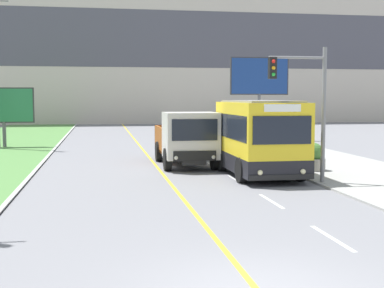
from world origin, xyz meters
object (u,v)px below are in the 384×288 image
object	(u,v)px
dump_truck	(188,140)
billboard_large	(259,79)
traffic_light_mast	(307,97)
planter_round_near	(313,158)
city_bus	(260,138)
billboard_small	(3,107)
planter_round_third	(257,142)
planter_round_second	(286,148)

from	to	relation	value
dump_truck	billboard_large	world-z (taller)	billboard_large
traffic_light_mast	planter_round_near	world-z (taller)	traffic_light_mast
dump_truck	traffic_light_mast	bearing A→B (deg)	-57.69
city_bus	planter_round_near	distance (m)	3.06
dump_truck	traffic_light_mast	world-z (taller)	traffic_light_mast
dump_truck	traffic_light_mast	distance (m)	7.10
planter_round_near	billboard_small	bearing A→B (deg)	136.97
dump_truck	traffic_light_mast	xyz separation A→B (m)	(3.63, -5.75, 2.03)
dump_truck	billboard_large	distance (m)	17.15
billboard_small	planter_round_third	bearing A→B (deg)	-21.06
city_bus	planter_round_second	bearing A→B (deg)	59.87
city_bus	dump_truck	bearing A→B (deg)	126.80
traffic_light_mast	billboard_small	world-z (taller)	traffic_light_mast
billboard_large	planter_round_near	distance (m)	17.99
traffic_light_mast	billboard_large	world-z (taller)	billboard_large
billboard_large	planter_round_second	size ratio (longest dim) A/B	4.83
city_bus	billboard_large	world-z (taller)	billboard_large
dump_truck	planter_round_second	bearing A→B (deg)	17.87
traffic_light_mast	billboard_large	bearing A→B (deg)	78.01
billboard_large	billboard_small	bearing A→B (deg)	-171.85
city_bus	planter_round_third	bearing A→B (deg)	73.87
traffic_light_mast	billboard_large	size ratio (longest dim) A/B	0.82
billboard_small	dump_truck	bearing A→B (deg)	-49.35
dump_truck	planter_round_third	bearing A→B (deg)	49.14
planter_round_third	planter_round_near	bearing A→B (deg)	-89.87
billboard_small	planter_round_third	size ratio (longest dim) A/B	3.27
dump_truck	billboard_small	bearing A→B (deg)	130.65
city_bus	billboard_large	xyz separation A→B (m)	(5.46, 18.16, 3.13)
billboard_small	planter_round_near	size ratio (longest dim) A/B	3.21
billboard_small	planter_round_second	size ratio (longest dim) A/B	3.02
traffic_light_mast	billboard_small	distance (m)	22.76
planter_round_second	billboard_small	bearing A→B (deg)	147.00
city_bus	billboard_small	size ratio (longest dim) A/B	1.44
city_bus	billboard_large	distance (m)	19.22
city_bus	traffic_light_mast	distance (m)	3.13
city_bus	dump_truck	size ratio (longest dim) A/B	0.90
dump_truck	planter_round_second	world-z (taller)	dump_truck
dump_truck	billboard_large	size ratio (longest dim) A/B	1.00
traffic_light_mast	planter_round_near	bearing A→B (deg)	62.76
billboard_small	planter_round_near	xyz separation A→B (m)	(15.71, -14.67, -2.10)
dump_truck	billboard_small	xyz separation A→B (m)	(-10.42, 12.14, 1.40)
planter_round_near	planter_round_third	xyz separation A→B (m)	(-0.02, 8.62, -0.01)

